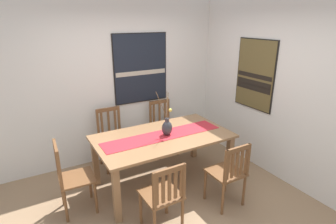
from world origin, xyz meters
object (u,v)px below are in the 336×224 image
Objects in this scene: chair_4 at (72,177)px; painting_on_side_wall at (255,75)px; centerpiece_vase at (167,127)px; chair_0 at (163,195)px; chair_1 at (229,172)px; chair_3 at (163,127)px; chair_2 at (112,138)px; painting_on_back_wall at (141,68)px; dining_table at (163,142)px.

painting_on_side_wall is at bearing -2.29° from chair_4.
centerpiece_vase is at bearing -1.29° from chair_4.
centerpiece_vase is 1.41m from chair_4.
chair_0 is 0.96m from chair_1.
centerpiece_vase is 0.72× the size of chair_1.
chair_0 is 0.93× the size of chair_3.
chair_3 is at bearing 139.49° from painting_on_side_wall.
painting_on_side_wall is (1.15, -0.98, 1.02)m from chair_3.
chair_2 is (-0.53, 0.90, -0.40)m from centerpiece_vase.
painting_on_back_wall is at bearing 138.27° from painting_on_side_wall.
chair_2 is 1.19m from chair_4.
painting_on_side_wall is (1.56, -0.09, 0.61)m from centerpiece_vase.
painting_on_back_wall reaches higher than chair_3.
chair_1 is 0.77× the size of painting_on_back_wall.
chair_1 is 2.31m from painting_on_back_wall.
chair_2 reaches higher than dining_table.
chair_4 reaches higher than chair_1.
dining_table is at bearing -100.07° from painting_on_back_wall.
chair_0 is 2.45m from painting_on_side_wall.
dining_table is 1.02m from chair_1.
centerpiece_vase reaches higher than dining_table.
dining_table is 1.01m from chair_0.
chair_2 is 1.02× the size of chair_4.
chair_2 is 0.89× the size of painting_on_side_wall.
painting_on_back_wall is at bearing 133.62° from chair_3.
chair_1 is at bearing -89.66° from chair_3.
chair_0 is at bearing -108.39° from painting_on_back_wall.
dining_table is 1.30m from chair_4.
chair_4 is (-1.78, 0.88, 0.01)m from chair_1.
painting_on_back_wall is at bearing 79.93° from dining_table.
dining_table is 1.02m from chair_2.
chair_3 is 1.97m from chair_4.
chair_3 reaches higher than dining_table.
centerpiece_vase is 0.59× the size of painting_on_side_wall.
centerpiece_vase is at bearing -97.03° from painting_on_back_wall.
painting_on_side_wall reaches higher than chair_0.
chair_0 is 1.98m from chair_3.
painting_on_side_wall is (1.63, -0.10, 0.84)m from dining_table.
chair_2 is (-0.96, 1.76, 0.01)m from chair_1.
painting_on_back_wall is 1.90m from painting_on_side_wall.
painting_on_back_wall is at bearing 82.97° from centerpiece_vase.
chair_2 is 0.95m from chair_3.
centerpiece_vase reaches higher than chair_2.
chair_1 is at bearing -61.28° from chair_2.
dining_table is 2.12× the size of chair_0.
chair_4 is 0.87× the size of painting_on_side_wall.
chair_3 reaches higher than chair_4.
painting_on_side_wall is (2.91, -0.12, 1.02)m from chair_4.
chair_3 is at bearing -0.53° from chair_2.
dining_table is 2.11× the size of chair_1.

